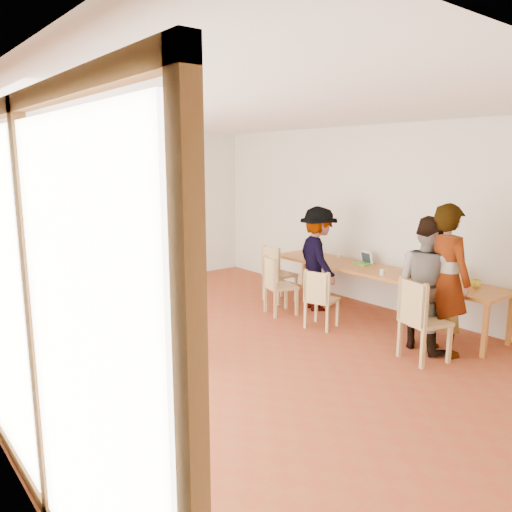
% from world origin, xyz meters
% --- Properties ---
extents(ground, '(8.00, 8.00, 0.00)m').
position_xyz_m(ground, '(0.00, 0.00, 0.00)').
color(ground, brown).
rests_on(ground, ground).
extents(wall_back, '(6.00, 0.10, 3.00)m').
position_xyz_m(wall_back, '(0.00, 4.00, 1.50)').
color(wall_back, beige).
rests_on(wall_back, ground).
extents(wall_right, '(0.10, 8.00, 3.00)m').
position_xyz_m(wall_right, '(3.00, 0.00, 1.50)').
color(wall_right, beige).
rests_on(wall_right, ground).
extents(ceiling, '(6.00, 8.00, 0.04)m').
position_xyz_m(ceiling, '(0.00, 0.00, 3.02)').
color(ceiling, white).
rests_on(ceiling, wall_back).
extents(communal_table, '(0.80, 4.00, 0.75)m').
position_xyz_m(communal_table, '(2.50, -0.37, 0.70)').
color(communal_table, '#B26E27').
rests_on(communal_table, ground).
extents(side_table, '(0.90, 0.90, 0.75)m').
position_xyz_m(side_table, '(-1.92, 3.20, 0.67)').
color(side_table, '#B26E27').
rests_on(side_table, ground).
extents(chair_near, '(0.59, 0.59, 0.55)m').
position_xyz_m(chair_near, '(1.41, -1.85, 0.63)').
color(chair_near, tan).
rests_on(chair_near, ground).
extents(chair_mid, '(0.51, 0.51, 0.47)m').
position_xyz_m(chair_mid, '(1.35, -0.25, 0.54)').
color(chair_mid, tan).
rests_on(chair_mid, ground).
extents(chair_far, '(0.54, 0.54, 0.50)m').
position_xyz_m(chair_far, '(1.32, 0.68, 0.57)').
color(chair_far, tan).
rests_on(chair_far, ground).
extents(chair_empty, '(0.47, 0.47, 0.52)m').
position_xyz_m(chair_empty, '(1.79, 1.22, 0.60)').
color(chair_empty, tan).
rests_on(chair_empty, ground).
extents(chair_spare, '(0.51, 0.51, 0.43)m').
position_xyz_m(chair_spare, '(-1.11, 0.02, 0.49)').
color(chair_spare, tan).
rests_on(chair_spare, ground).
extents(person_near, '(0.57, 0.77, 1.92)m').
position_xyz_m(person_near, '(1.90, -1.88, 0.96)').
color(person_near, gray).
rests_on(person_near, ground).
extents(person_mid, '(0.78, 0.94, 1.74)m').
position_xyz_m(person_mid, '(1.88, -1.64, 0.87)').
color(person_mid, gray).
rests_on(person_mid, ground).
extents(person_far, '(1.02, 1.26, 1.70)m').
position_xyz_m(person_far, '(2.05, 0.46, 0.85)').
color(person_far, gray).
rests_on(person_far, ground).
extents(laptop_near, '(0.27, 0.29, 0.21)m').
position_xyz_m(laptop_near, '(2.62, -1.52, 0.81)').
color(laptop_near, '#51AB2A').
rests_on(laptop_near, communal_table).
extents(laptop_mid, '(0.26, 0.28, 0.20)m').
position_xyz_m(laptop_mid, '(2.57, -1.09, 0.81)').
color(laptop_mid, '#51AB2A').
rests_on(laptop_mid, communal_table).
extents(laptop_far, '(0.25, 0.28, 0.22)m').
position_xyz_m(laptop_far, '(2.67, 0.01, 0.81)').
color(laptop_far, '#51AB2A').
rests_on(laptop_far, communal_table).
extents(yellow_mug, '(0.18, 0.18, 0.11)m').
position_xyz_m(yellow_mug, '(2.61, -1.91, 0.80)').
color(yellow_mug, yellow).
rests_on(yellow_mug, communal_table).
extents(green_bottle, '(0.07, 0.07, 0.28)m').
position_xyz_m(green_bottle, '(2.67, 1.20, 0.89)').
color(green_bottle, '#1F7F42').
rests_on(green_bottle, communal_table).
extents(clear_glass, '(0.07, 0.07, 0.09)m').
position_xyz_m(clear_glass, '(2.24, -0.67, 0.80)').
color(clear_glass, silver).
rests_on(clear_glass, communal_table).
extents(condiment_cup, '(0.08, 0.08, 0.06)m').
position_xyz_m(condiment_cup, '(2.80, 0.66, 0.78)').
color(condiment_cup, white).
rests_on(condiment_cup, communal_table).
extents(pink_phone, '(0.05, 0.10, 0.01)m').
position_xyz_m(pink_phone, '(2.41, 0.80, 0.76)').
color(pink_phone, '#D43788').
rests_on(pink_phone, communal_table).
extents(black_pouch, '(0.16, 0.26, 0.09)m').
position_xyz_m(black_pouch, '(2.50, -1.11, 0.80)').
color(black_pouch, black).
rests_on(black_pouch, communal_table).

